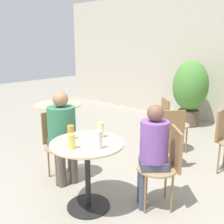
% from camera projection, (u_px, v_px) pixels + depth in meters
% --- Properties ---
extents(ground_plane, '(20.00, 20.00, 0.00)m').
position_uv_depth(ground_plane, '(104.00, 208.00, 2.87)').
color(ground_plane, gray).
extents(cafe_table_near, '(0.77, 0.77, 0.75)m').
position_uv_depth(cafe_table_near, '(87.00, 160.00, 2.77)').
color(cafe_table_near, black).
rests_on(cafe_table_near, ground_plane).
extents(cafe_table_far, '(0.79, 0.79, 0.75)m').
position_uv_depth(cafe_table_far, '(58.00, 115.00, 4.54)').
color(cafe_table_far, black).
rests_on(cafe_table_far, ground_plane).
extents(bistro_chair_0, '(0.50, 0.50, 0.89)m').
position_uv_depth(bistro_chair_0, '(166.00, 160.00, 2.80)').
color(bistro_chair_0, '#997F56').
rests_on(bistro_chair_0, ground_plane).
extents(bistro_chair_1, '(0.47, 0.46, 0.89)m').
position_uv_depth(bistro_chair_1, '(59.00, 138.00, 3.46)').
color(bistro_chair_1, '#997F56').
rests_on(bistro_chair_1, ground_plane).
extents(bistro_chair_2, '(0.50, 0.50, 0.89)m').
position_uv_depth(bistro_chair_2, '(171.00, 120.00, 4.32)').
color(bistro_chair_2, '#997F56').
rests_on(bistro_chair_2, ground_plane).
extents(bistro_chair_4, '(0.50, 0.49, 0.89)m').
position_uv_depth(bistro_chair_4, '(169.00, 133.00, 3.67)').
color(bistro_chair_4, '#997F56').
rests_on(bistro_chair_4, ground_plane).
extents(seated_person_0, '(0.38, 0.38, 1.15)m').
position_uv_depth(seated_person_0, '(153.00, 147.00, 2.76)').
color(seated_person_0, '#42475B').
rests_on(seated_person_0, ground_plane).
extents(seated_person_1, '(0.41, 0.39, 1.19)m').
position_uv_depth(seated_person_1, '(62.00, 129.00, 3.29)').
color(seated_person_1, brown).
rests_on(seated_person_1, ground_plane).
extents(beer_glass_0, '(0.07, 0.07, 0.15)m').
position_uv_depth(beer_glass_0, '(71.00, 132.00, 2.80)').
color(beer_glass_0, '#B28433').
rests_on(beer_glass_0, cafe_table_near).
extents(beer_glass_1, '(0.07, 0.07, 0.15)m').
position_uv_depth(beer_glass_1, '(72.00, 141.00, 2.54)').
color(beer_glass_1, '#DBC65B').
rests_on(beer_glass_1, cafe_table_near).
extents(beer_glass_2, '(0.06, 0.06, 0.18)m').
position_uv_depth(beer_glass_2, '(99.00, 140.00, 2.54)').
color(beer_glass_2, silver).
rests_on(beer_glass_2, cafe_table_near).
extents(beer_glass_3, '(0.07, 0.07, 0.17)m').
position_uv_depth(beer_glass_3, '(101.00, 130.00, 2.85)').
color(beer_glass_3, beige).
rests_on(beer_glass_3, cafe_table_near).
extents(potted_plant_0, '(0.76, 0.76, 1.43)m').
position_uv_depth(potted_plant_0, '(190.00, 89.00, 5.67)').
color(potted_plant_0, brown).
rests_on(potted_plant_0, ground_plane).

